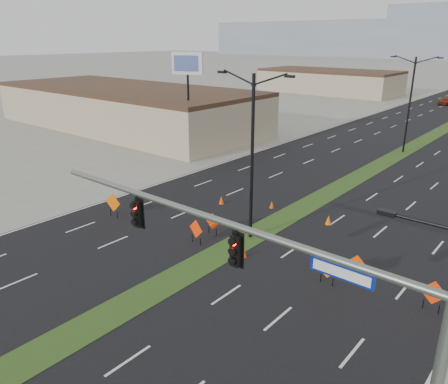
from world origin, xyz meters
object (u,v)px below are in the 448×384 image
Objects in this scene: signal_mast at (283,281)px; cone_1 at (272,205)px; construction_sign_2 at (213,222)px; cone_0 at (243,252)px; car_left at (447,101)px; cone_3 at (221,200)px; construction_sign_3 at (356,266)px; pole_sign_west at (187,70)px; streetlight_0 at (252,154)px; construction_sign_4 at (433,294)px; construction_sign_5 at (328,269)px; construction_sign_0 at (113,203)px; cone_2 at (328,220)px; construction_sign_1 at (196,230)px; streetlight_1 at (410,102)px.

cone_1 is at bearing 124.51° from signal_mast.
cone_0 is (3.37, -1.19, -0.52)m from construction_sign_2.
cone_3 is (0.93, -66.13, -0.43)m from car_left.
cone_3 is (-12.40, 4.02, -0.56)m from construction_sign_3.
construction_sign_2 is 0.14× the size of pole_sign_west.
construction_sign_4 is (11.04, -1.03, -4.50)m from streetlight_0.
construction_sign_5 is at bearing -24.62° from cone_3.
construction_sign_3 is 0.95× the size of construction_sign_4.
cone_0 is (-5.99, -1.63, -0.54)m from construction_sign_3.
construction_sign_0 is at bearing 159.89° from signal_mast.
signal_mast is at bearing -110.82° from construction_sign_4.
streetlight_0 reaches higher than cone_3.
streetlight_0 is 10.81m from construction_sign_0.
construction_sign_3 is at bearing 15.20° from cone_0.
signal_mast is at bearing -42.59° from construction_sign_2.
signal_mast is 24.51× the size of cone_2.
cone_0 is 7.97m from cone_1.
construction_sign_3 is at bearing -32.54° from cone_1.
construction_sign_4 reaches higher than construction_sign_1.
streetlight_1 is 23.64m from cone_1.
cone_3 is at bearing -152.93° from cone_1.
construction_sign_3 reaches higher than cone_3.
construction_sign_0 is 15.60m from construction_sign_5.
construction_sign_3 reaches higher than cone_1.
construction_sign_3 is (-1.30, 9.25, -3.92)m from signal_mast.
construction_sign_2 is at bearing 175.89° from construction_sign_3.
pole_sign_west reaches higher than construction_sign_4.
construction_sign_1 is at bearing -174.22° from construction_sign_3.
construction_sign_3 is at bearing -50.47° from pole_sign_west.
streetlight_1 is 29.63m from construction_sign_2.
construction_sign_3 is at bearing -52.16° from cone_2.
construction_sign_4 is 33.95m from pole_sign_west.
construction_sign_3 is 2.68× the size of cone_1.
construction_sign_2 is at bearing 160.91° from construction_sign_5.
cone_0 is at bearing -78.05° from car_left.
construction_sign_2 is at bearing -128.86° from cone_2.
construction_sign_3 is 30.59m from pole_sign_west.
streetlight_1 reaches higher than cone_2.
signal_mast is 24.93× the size of cone_0.
cone_2 is at bearing 26.89° from construction_sign_0.
construction_sign_0 is 7.50m from construction_sign_2.
streetlight_0 reaches higher than construction_sign_3.
car_left is at bearing 56.13° from pole_sign_west.
construction_sign_0 is at bearing -174.02° from cone_0.
pole_sign_west reaches higher than cone_1.
pole_sign_west is (-21.41, 8.77, 8.25)m from cone_2.
streetlight_0 is at bearing 148.77° from construction_sign_5.
construction_sign_1 is at bearing 145.79° from signal_mast.
construction_sign_2 is 8.42m from construction_sign_5.
signal_mast is 14.38m from construction_sign_2.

